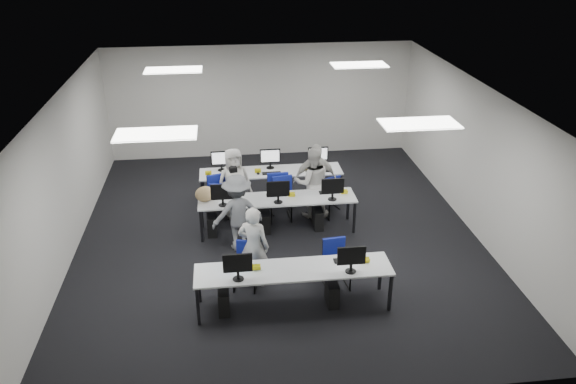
{
  "coord_description": "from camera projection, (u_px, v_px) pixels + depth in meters",
  "views": [
    {
      "loc": [
        -1.0,
        -9.97,
        5.78
      ],
      "look_at": [
        0.19,
        -0.09,
        1.0
      ],
      "focal_mm": 35.0,
      "sensor_mm": 36.0,
      "label": 1
    }
  ],
  "objects": [
    {
      "name": "desk_front",
      "position": [
        294.0,
        272.0,
        9.09
      ],
      "size": [
        3.2,
        0.7,
        0.73
      ],
      "color": "#BABDBF",
      "rests_on": "ground"
    },
    {
      "name": "student_0",
      "position": [
        254.0,
        247.0,
        9.65
      ],
      "size": [
        0.64,
        0.53,
        1.51
      ],
      "primitive_type": "imported",
      "rotation": [
        0.0,
        0.0,
        2.78
      ],
      "color": "beige",
      "rests_on": "ground"
    },
    {
      "name": "student_3",
      "position": [
        315.0,
        180.0,
        12.04
      ],
      "size": [
        0.97,
        0.47,
        1.61
      ],
      "primitive_type": "imported",
      "rotation": [
        0.0,
        0.0,
        0.08
      ],
      "color": "beige",
      "rests_on": "ground"
    },
    {
      "name": "student_1",
      "position": [
        312.0,
        183.0,
        11.96
      ],
      "size": [
        0.78,
        0.61,
        1.57
      ],
      "primitive_type": "imported",
      "rotation": [
        0.0,
        0.0,
        3.12
      ],
      "color": "beige",
      "rests_on": "ground"
    },
    {
      "name": "desk_mid",
      "position": [
        277.0,
        201.0,
        11.41
      ],
      "size": [
        3.2,
        0.7,
        0.73
      ],
      "color": "#BABDBF",
      "rests_on": "ground"
    },
    {
      "name": "chair_7",
      "position": [
        328.0,
        197.0,
        12.5
      ],
      "size": [
        0.53,
        0.55,
        0.82
      ],
      "rotation": [
        0.0,
        0.0,
        0.37
      ],
      "color": "navy",
      "rests_on": "ground"
    },
    {
      "name": "student_2",
      "position": [
        234.0,
        183.0,
        12.0
      ],
      "size": [
        0.84,
        0.65,
        1.53
      ],
      "primitive_type": "imported",
      "rotation": [
        0.0,
        0.0,
        0.24
      ],
      "color": "beige",
      "rests_on": "ground"
    },
    {
      "name": "chair_0",
      "position": [
        246.0,
        273.0,
        9.78
      ],
      "size": [
        0.5,
        0.52,
        0.82
      ],
      "rotation": [
        0.0,
        0.0,
        -0.25
      ],
      "color": "navy",
      "rests_on": "ground"
    },
    {
      "name": "chair_6",
      "position": [
        280.0,
        199.0,
        12.36
      ],
      "size": [
        0.52,
        0.56,
        0.93
      ],
      "rotation": [
        0.0,
        0.0,
        0.15
      ],
      "color": "navy",
      "rests_on": "ground"
    },
    {
      "name": "equipment_mid",
      "position": [
        268.0,
        215.0,
        11.52
      ],
      "size": [
        2.91,
        0.41,
        1.19
      ],
      "color": "white",
      "rests_on": "desk_mid"
    },
    {
      "name": "chair_2",
      "position": [
        222.0,
        206.0,
        12.01
      ],
      "size": [
        0.62,
        0.64,
        0.97
      ],
      "rotation": [
        0.0,
        0.0,
        0.33
      ],
      "color": "navy",
      "rests_on": "ground"
    },
    {
      "name": "photographer",
      "position": [
        237.0,
        212.0,
        10.75
      ],
      "size": [
        1.1,
        0.79,
        1.54
      ],
      "primitive_type": "imported",
      "rotation": [
        0.0,
        0.0,
        3.38
      ],
      "color": "slate",
      "rests_on": "ground"
    },
    {
      "name": "chair_4",
      "position": [
        318.0,
        206.0,
        12.09
      ],
      "size": [
        0.47,
        0.51,
        0.84
      ],
      "rotation": [
        0.0,
        0.0,
        0.15
      ],
      "color": "navy",
      "rests_on": "ground"
    },
    {
      "name": "chair_3",
      "position": [
        280.0,
        205.0,
        12.05
      ],
      "size": [
        0.51,
        0.55,
        0.97
      ],
      "rotation": [
        0.0,
        0.0,
        0.06
      ],
      "color": "navy",
      "rests_on": "ground"
    },
    {
      "name": "dslr_camera",
      "position": [
        233.0,
        170.0,
        10.54
      ],
      "size": [
        0.18,
        0.21,
        0.1
      ],
      "primitive_type": "cube",
      "rotation": [
        0.0,
        0.0,
        3.38
      ],
      "color": "black",
      "rests_on": "photographer"
    },
    {
      "name": "ceiling_panels",
      "position": [
        277.0,
        93.0,
        10.24
      ],
      "size": [
        5.2,
        4.6,
        0.02
      ],
      "color": "white",
      "rests_on": "room"
    },
    {
      "name": "handbag",
      "position": [
        205.0,
        194.0,
        11.21
      ],
      "size": [
        0.43,
        0.31,
        0.32
      ],
      "primitive_type": "ellipsoid",
      "rotation": [
        0.0,
        0.0,
        0.17
      ],
      "color": "#99724F",
      "rests_on": "desk_mid"
    },
    {
      "name": "room",
      "position": [
        278.0,
        167.0,
        10.88
      ],
      "size": [
        9.0,
        9.02,
        3.0
      ],
      "color": "black",
      "rests_on": "ground"
    },
    {
      "name": "equipment_front",
      "position": [
        282.0,
        290.0,
        9.19
      ],
      "size": [
        2.51,
        0.41,
        1.19
      ],
      "color": "#0B5098",
      "rests_on": "desk_front"
    },
    {
      "name": "desk_back",
      "position": [
        271.0,
        173.0,
        12.67
      ],
      "size": [
        3.2,
        0.7,
        0.73
      ],
      "color": "#BABDBF",
      "rests_on": "ground"
    },
    {
      "name": "chair_1",
      "position": [
        336.0,
        272.0,
        9.8
      ],
      "size": [
        0.47,
        0.5,
        0.86
      ],
      "rotation": [
        0.0,
        0.0,
        0.11
      ],
      "color": "navy",
      "rests_on": "ground"
    },
    {
      "name": "chair_5",
      "position": [
        221.0,
        204.0,
        12.17
      ],
      "size": [
        0.49,
        0.52,
        0.84
      ],
      "rotation": [
        0.0,
        0.0,
        -0.19
      ],
      "color": "navy",
      "rests_on": "ground"
    },
    {
      "name": "equipment_back",
      "position": [
        279.0,
        185.0,
        12.84
      ],
      "size": [
        2.91,
        0.41,
        1.19
      ],
      "color": "white",
      "rests_on": "desk_back"
    }
  ]
}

